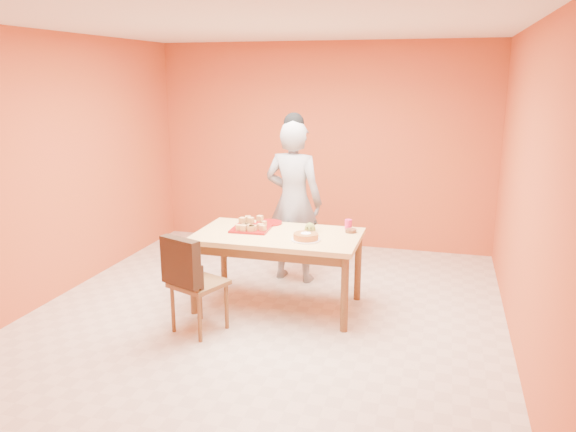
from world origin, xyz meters
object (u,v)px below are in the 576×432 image
(red_dinner_plate, at_px, (269,223))
(magenta_glass, at_px, (348,225))
(sponge_cake, at_px, (306,236))
(egg_ornament, at_px, (310,230))
(pastry_platter, at_px, (251,228))
(dining_table, at_px, (278,243))
(checker_tin, at_px, (351,231))
(dining_chair, at_px, (198,281))
(person, at_px, (294,202))

(red_dinner_plate, relative_size, magenta_glass, 2.69)
(sponge_cake, height_order, egg_ornament, egg_ornament)
(pastry_platter, bearing_deg, red_dinner_plate, 70.11)
(egg_ornament, xyz_separation_m, magenta_glass, (0.31, 0.35, -0.02))
(red_dinner_plate, bearing_deg, dining_table, -60.16)
(checker_tin, bearing_deg, egg_ornament, -145.55)
(dining_chair, height_order, magenta_glass, dining_chair)
(person, xyz_separation_m, magenta_glass, (0.70, -0.47, -0.09))
(checker_tin, bearing_deg, red_dinner_plate, 172.76)
(pastry_platter, xyz_separation_m, red_dinner_plate, (0.10, 0.28, -0.00))
(person, bearing_deg, checker_tin, 149.13)
(sponge_cake, bearing_deg, pastry_platter, 160.35)
(dining_chair, xyz_separation_m, magenta_glass, (1.16, 1.08, 0.33))
(red_dinner_plate, xyz_separation_m, egg_ornament, (0.53, -0.36, 0.06))
(dining_chair, height_order, pastry_platter, dining_chair)
(dining_table, bearing_deg, pastry_platter, 166.29)
(egg_ornament, bearing_deg, sponge_cake, -79.96)
(sponge_cake, relative_size, egg_ornament, 1.73)
(person, bearing_deg, sponge_cake, 118.26)
(dining_chair, height_order, checker_tin, dining_chair)
(person, relative_size, pastry_platter, 4.85)
(sponge_cake, bearing_deg, egg_ornament, 87.44)
(dining_chair, height_order, person, person)
(egg_ornament, bearing_deg, pastry_platter, -174.61)
(dining_chair, height_order, egg_ornament, dining_chair)
(red_dinner_plate, relative_size, egg_ornament, 2.02)
(magenta_glass, bearing_deg, dining_chair, -137.23)
(dining_chair, distance_m, egg_ornament, 1.18)
(dining_table, xyz_separation_m, dining_chair, (-0.53, -0.74, -0.19))
(pastry_platter, height_order, magenta_glass, magenta_glass)
(magenta_glass, bearing_deg, sponge_cake, -123.19)
(red_dinner_plate, xyz_separation_m, checker_tin, (0.88, -0.11, 0.01))
(red_dinner_plate, relative_size, sponge_cake, 1.17)
(egg_ornament, relative_size, checker_tin, 1.22)
(checker_tin, bearing_deg, dining_chair, -141.07)
(pastry_platter, xyz_separation_m, magenta_glass, (0.94, 0.27, 0.04))
(person, relative_size, red_dinner_plate, 6.54)
(magenta_glass, bearing_deg, checker_tin, -67.27)
(person, xyz_separation_m, sponge_cake, (0.38, -0.95, -0.10))
(sponge_cake, bearing_deg, checker_tin, 46.83)
(person, bearing_deg, dining_table, 100.86)
(magenta_glass, bearing_deg, egg_ornament, -132.11)
(person, bearing_deg, dining_chair, 79.84)
(red_dinner_plate, height_order, checker_tin, checker_tin)
(dining_chair, bearing_deg, magenta_glass, 63.99)
(red_dinner_plate, bearing_deg, egg_ornament, -34.11)
(dining_table, relative_size, person, 0.89)
(sponge_cake, distance_m, egg_ornament, 0.15)
(person, height_order, egg_ornament, person)
(dining_chair, bearing_deg, pastry_platter, 95.60)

